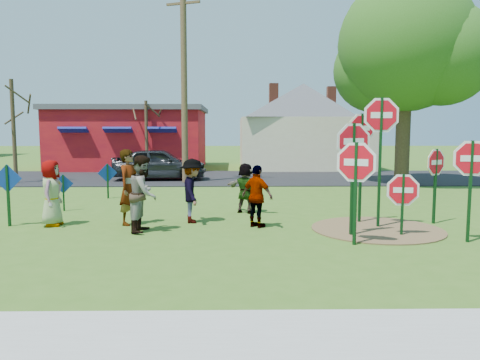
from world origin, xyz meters
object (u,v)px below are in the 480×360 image
object	(u,v)px
stop_sign_a	(356,171)
suv	(159,164)
stop_sign_d	(436,168)
person_a	(51,193)
utility_pole	(184,77)
leafy_tree	(409,51)
stop_sign_c	(381,132)
stop_sign_b	(361,139)
person_b	(129,187)

from	to	relation	value
stop_sign_a	suv	distance (m)	14.27
stop_sign_d	person_a	world-z (taller)	stop_sign_d
stop_sign_a	utility_pole	size ratio (longest dim) A/B	0.26
person_a	leafy_tree	distance (m)	15.71
stop_sign_c	utility_pole	size ratio (longest dim) A/B	0.37
stop_sign_b	person_a	size ratio (longest dim) A/B	1.78
stop_sign_b	leafy_tree	bearing A→B (deg)	45.81
stop_sign_d	suv	world-z (taller)	stop_sign_d
stop_sign_d	stop_sign_a	bearing A→B (deg)	-171.97
stop_sign_d	person_a	bearing A→B (deg)	148.92
stop_sign_b	stop_sign_c	distance (m)	0.71
stop_sign_c	utility_pole	bearing A→B (deg)	126.76
stop_sign_b	person_b	distance (m)	6.14
stop_sign_a	person_a	bearing A→B (deg)	-167.23
stop_sign_b	utility_pole	world-z (taller)	utility_pole
stop_sign_c	person_a	size ratio (longest dim) A/B	2.01
stop_sign_d	utility_pole	size ratio (longest dim) A/B	0.23
stop_sign_d	person_a	size ratio (longest dim) A/B	1.24
stop_sign_b	person_a	world-z (taller)	stop_sign_b
utility_pole	stop_sign_c	bearing A→B (deg)	-59.72
stop_sign_b	stop_sign_d	distance (m)	2.07
stop_sign_d	suv	xyz separation A→B (m)	(-8.82, 10.62, -0.66)
person_b	suv	distance (m)	10.66
stop_sign_d	suv	size ratio (longest dim) A/B	0.46
suv	stop_sign_b	bearing A→B (deg)	-150.45
stop_sign_d	utility_pole	xyz separation A→B (m)	(-7.46, 9.52, 3.36)
stop_sign_a	stop_sign_d	size ratio (longest dim) A/B	1.12
stop_sign_a	stop_sign_d	bearing A→B (deg)	68.89
stop_sign_a	stop_sign_b	distance (m)	2.55
stop_sign_c	leafy_tree	size ratio (longest dim) A/B	0.38
stop_sign_b	utility_pole	distance (m)	11.21
suv	utility_pole	world-z (taller)	utility_pole
stop_sign_a	leafy_tree	bearing A→B (deg)	93.81
stop_sign_d	leafy_tree	xyz separation A→B (m)	(2.33, 8.40, 4.33)
stop_sign_c	person_a	bearing A→B (deg)	-176.00
stop_sign_d	person_a	distance (m)	9.93
leafy_tree	stop_sign_c	bearing A→B (deg)	-113.95
utility_pole	suv	bearing A→B (deg)	140.91
suv	stop_sign_d	bearing A→B (deg)	-144.02
stop_sign_a	utility_pole	xyz separation A→B (m)	(-4.79, 11.75, 3.23)
stop_sign_b	person_a	bearing A→B (deg)	164.85
stop_sign_a	utility_pole	distance (m)	13.09
stop_sign_c	utility_pole	world-z (taller)	utility_pole
stop_sign_b	suv	world-z (taller)	stop_sign_b
stop_sign_c	leafy_tree	world-z (taller)	leafy_tree
person_b	person_a	bearing A→B (deg)	114.67
person_b	utility_pole	xyz separation A→B (m)	(0.49, 9.51, 3.85)
person_b	leafy_tree	distance (m)	14.12
suv	leafy_tree	size ratio (longest dim) A/B	0.50
stop_sign_b	utility_pole	bearing A→B (deg)	103.53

